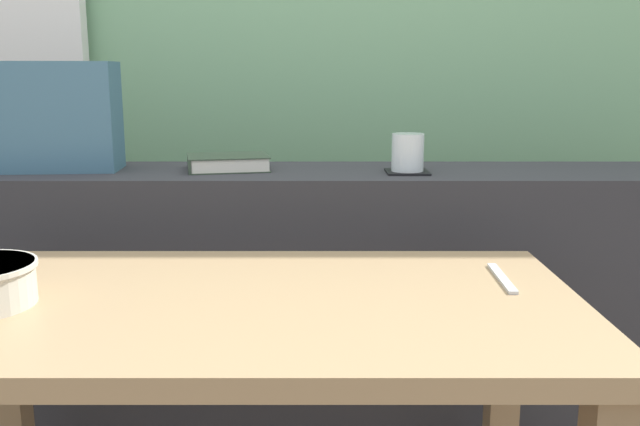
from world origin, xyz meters
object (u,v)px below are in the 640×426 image
object	(u,v)px
coaster_square	(405,172)
juice_glass	(406,154)
fork_utensil	(500,278)
throw_pillow	(47,117)
breakfast_table	(239,365)
closed_book	(225,162)

from	to	relation	value
coaster_square	juice_glass	world-z (taller)	juice_glass
fork_utensil	coaster_square	bearing A→B (deg)	106.00
juice_glass	throw_pillow	xyz separation A→B (m)	(-0.86, 0.05, 0.09)
juice_glass	throw_pillow	distance (m)	0.86
juice_glass	throw_pillow	size ratio (longest dim) A/B	0.28
breakfast_table	juice_glass	distance (m)	0.70
closed_book	fork_utensil	distance (m)	0.76
coaster_square	juice_glass	bearing A→B (deg)	0.00
coaster_square	fork_utensil	bearing A→B (deg)	-75.47
closed_book	coaster_square	bearing A→B (deg)	-7.23
breakfast_table	throw_pillow	world-z (taller)	throw_pillow
coaster_square	fork_utensil	distance (m)	0.48
breakfast_table	juice_glass	bearing A→B (deg)	58.26
closed_book	fork_utensil	size ratio (longest dim) A/B	1.29
throw_pillow	closed_book	bearing A→B (deg)	1.21
closed_book	fork_utensil	bearing A→B (deg)	-42.36
closed_book	throw_pillow	bearing A→B (deg)	-178.79
breakfast_table	throw_pillow	distance (m)	0.87
juice_glass	throw_pillow	bearing A→B (deg)	176.92
breakfast_table	throw_pillow	xyz separation A→B (m)	(-0.52, 0.59, 0.37)
coaster_square	juice_glass	size ratio (longest dim) A/B	1.13
juice_glass	fork_utensil	world-z (taller)	juice_glass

